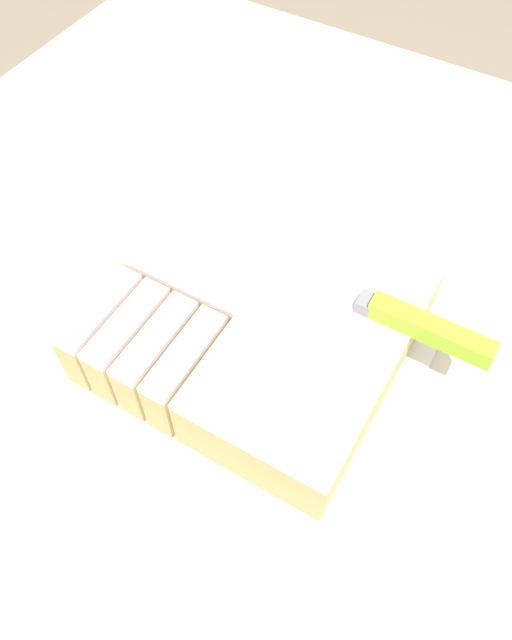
# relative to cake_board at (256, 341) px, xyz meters

# --- Properties ---
(ground_plane) EXTENTS (8.00, 8.00, 0.00)m
(ground_plane) POSITION_rel_cake_board_xyz_m (0.08, 0.10, -0.88)
(ground_plane) COLOR #7F705B
(countertop) EXTENTS (1.40, 1.10, 0.88)m
(countertop) POSITION_rel_cake_board_xyz_m (0.08, 0.10, -0.44)
(countertop) COLOR beige
(countertop) RESTS_ON ground_plane
(cake_board) EXTENTS (0.37, 0.36, 0.01)m
(cake_board) POSITION_rel_cake_board_xyz_m (0.00, 0.00, 0.00)
(cake_board) COLOR silver
(cake_board) RESTS_ON countertop
(cake) EXTENTS (0.32, 0.30, 0.08)m
(cake) POSITION_rel_cake_board_xyz_m (0.00, 0.00, 0.04)
(cake) COLOR tan
(cake) RESTS_ON cake_board
(knife) EXTENTS (0.33, 0.02, 0.02)m
(knife) POSITION_rel_cake_board_xyz_m (0.14, 0.05, 0.09)
(knife) COLOR silver
(knife) RESTS_ON cake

